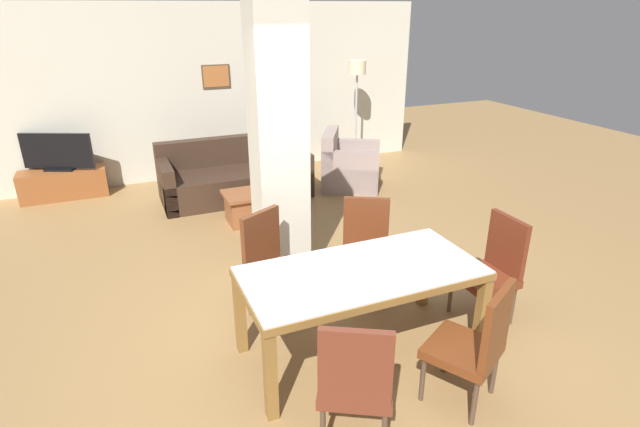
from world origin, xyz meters
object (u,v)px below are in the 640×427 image
at_px(dining_chair_far_right, 365,246).
at_px(sofa, 235,178).
at_px(dining_table, 361,286).
at_px(dining_chair_near_left, 355,379).
at_px(dining_chair_far_left, 272,261).
at_px(tv_screen, 57,152).
at_px(floor_lamp, 357,79).
at_px(coffee_table, 248,207).
at_px(dining_chair_near_right, 475,342).
at_px(bottle, 260,184).
at_px(dining_chair_head_right, 493,266).
at_px(armchair, 348,168).
at_px(tv_stand, 64,184).

relative_size(dining_chair_far_right, sofa, 0.45).
relative_size(dining_table, dining_chair_near_left, 1.94).
relative_size(dining_chair_far_left, tv_screen, 1.02).
bearing_deg(dining_table, floor_lamp, 63.55).
relative_size(sofa, tv_screen, 2.25).
bearing_deg(dining_chair_near_left, coffee_table, 114.19).
xyz_separation_m(dining_chair_near_right, bottle, (-0.41, 3.71, 0.00)).
distance_m(dining_chair_near_left, dining_chair_far_left, 1.67).
xyz_separation_m(bottle, tv_screen, (-2.41, 1.99, 0.17)).
height_order(dining_chair_near_right, sofa, dining_chair_near_right).
xyz_separation_m(dining_chair_head_right, armchair, (0.41, 3.71, -0.21)).
bearing_deg(bottle, floor_lamp, 37.04).
relative_size(tv_screen, floor_lamp, 0.52).
height_order(dining_chair_far_left, coffee_table, dining_chair_far_left).
relative_size(dining_table, tv_screen, 1.97).
distance_m(armchair, tv_screen, 4.27).
height_order(dining_chair_far_right, tv_screen, tv_screen).
bearing_deg(tv_stand, armchair, -16.21).
distance_m(dining_chair_far_right, dining_chair_near_right, 1.60).
bearing_deg(tv_stand, dining_chair_far_left, -64.78).
bearing_deg(dining_chair_far_right, dining_chair_near_left, 90.23).
bearing_deg(dining_table, dining_chair_head_right, 0.00).
height_order(dining_chair_near_left, floor_lamp, floor_lamp).
bearing_deg(coffee_table, dining_chair_far_right, -75.32).
xyz_separation_m(dining_chair_far_right, bottle, (-0.41, 2.11, 0.00)).
xyz_separation_m(dining_table, dining_chair_far_right, (0.46, 0.80, -0.11)).
distance_m(bottle, floor_lamp, 2.97).
bearing_deg(coffee_table, dining_table, -87.94).
distance_m(coffee_table, tv_stand, 2.97).
height_order(tv_stand, tv_screen, tv_screen).
bearing_deg(dining_table, dining_chair_far_right, 60.00).
height_order(dining_table, dining_chair_far_left, dining_chair_far_left).
bearing_deg(dining_chair_head_right, tv_stand, 36.87).
distance_m(dining_chair_far_right, bottle, 2.15).
relative_size(bottle, tv_stand, 0.25).
relative_size(dining_chair_far_right, floor_lamp, 0.53).
xyz_separation_m(dining_table, dining_chair_near_left, (-0.46, -0.81, -0.11)).
distance_m(coffee_table, floor_lamp, 3.17).
distance_m(dining_chair_head_right, coffee_table, 3.29).
bearing_deg(dining_chair_head_right, tv_screen, 36.87).
xyz_separation_m(dining_chair_near_right, tv_screen, (-2.82, 5.70, 0.18)).
distance_m(coffee_table, bottle, 0.35).
distance_m(dining_chair_near_left, dining_chair_head_right, 1.95).
distance_m(dining_chair_near_right, tv_screen, 6.36).
bearing_deg(sofa, dining_chair_head_right, 108.64).
bearing_deg(dining_chair_head_right, sofa, 18.64).
bearing_deg(armchair, sofa, -68.15).
height_order(dining_chair_far_right, dining_chair_far_left, same).
xyz_separation_m(dining_chair_far_left, dining_chair_head_right, (1.77, -0.86, 0.00)).
bearing_deg(sofa, armchair, 171.72).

